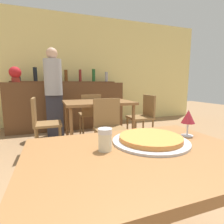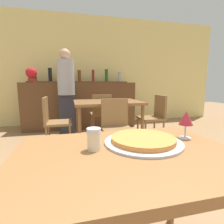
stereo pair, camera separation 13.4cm
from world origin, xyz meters
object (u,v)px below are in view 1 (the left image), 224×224
(chair_far_side_left, at_px, (42,121))
(chair_far_side_right, at_px, (144,114))
(chair_far_side_back, at_px, (90,112))
(person_standing, at_px, (54,89))
(pizza_tray, at_px, (150,139))
(potted_plant, at_px, (15,74))
(chair_far_side_front, at_px, (109,125))
(cheese_shaker, at_px, (105,139))
(wine_glass, at_px, (188,117))

(chair_far_side_left, relative_size, chair_far_side_right, 1.00)
(chair_far_side_back, relative_size, chair_far_side_left, 1.00)
(person_standing, bearing_deg, pizza_tray, -81.53)
(potted_plant, bearing_deg, chair_far_side_front, -55.07)
(chair_far_side_left, distance_m, person_standing, 1.01)
(chair_far_side_front, xyz_separation_m, cheese_shaker, (-0.50, -1.43, 0.29))
(chair_far_side_front, bearing_deg, pizza_tray, -99.54)
(chair_far_side_front, height_order, chair_far_side_right, same)
(chair_far_side_right, xyz_separation_m, wine_glass, (-0.83, -1.96, 0.35))
(chair_far_side_front, height_order, potted_plant, potted_plant)
(chair_far_side_left, relative_size, cheese_shaker, 7.99)
(chair_far_side_back, bearing_deg, chair_far_side_left, 34.29)
(chair_far_side_back, relative_size, potted_plant, 2.60)
(pizza_tray, distance_m, wine_glass, 0.29)
(chair_far_side_left, bearing_deg, pizza_tray, -162.46)
(chair_far_side_right, height_order, potted_plant, potted_plant)
(chair_far_side_back, relative_size, pizza_tray, 2.08)
(pizza_tray, bearing_deg, chair_far_side_left, 107.54)
(pizza_tray, distance_m, potted_plant, 3.64)
(chair_far_side_front, relative_size, pizza_tray, 2.08)
(person_standing, bearing_deg, chair_far_side_right, -30.15)
(chair_far_side_left, relative_size, potted_plant, 2.60)
(chair_far_side_back, height_order, person_standing, person_standing)
(pizza_tray, xyz_separation_m, potted_plant, (-1.17, 3.41, 0.51))
(chair_far_side_right, bearing_deg, chair_far_side_front, -55.71)
(chair_far_side_back, xyz_separation_m, person_standing, (-0.66, 0.30, 0.44))
(chair_far_side_right, xyz_separation_m, potted_plant, (-2.27, 1.42, 0.77))
(wine_glass, bearing_deg, pizza_tray, -173.97)
(chair_far_side_back, bearing_deg, wine_glass, 90.88)
(chair_far_side_left, distance_m, potted_plant, 1.70)
(cheese_shaker, relative_size, wine_glass, 0.67)
(chair_far_side_front, distance_m, chair_far_side_left, 1.05)
(wine_glass, bearing_deg, chair_far_side_left, 114.74)
(chair_far_side_back, distance_m, chair_far_side_right, 1.05)
(wine_glass, bearing_deg, chair_far_side_right, 67.19)
(chair_far_side_left, bearing_deg, chair_far_side_back, -55.71)
(pizza_tray, bearing_deg, potted_plant, 108.89)
(pizza_tray, relative_size, person_standing, 0.24)
(person_standing, bearing_deg, chair_far_side_left, -102.74)
(person_standing, bearing_deg, cheese_shaker, -86.80)
(chair_far_side_front, xyz_separation_m, pizza_tray, (-0.24, -1.40, 0.25))
(pizza_tray, xyz_separation_m, person_standing, (-0.43, 2.88, 0.19))
(chair_far_side_left, xyz_separation_m, potted_plant, (-0.54, 1.42, 0.77))
(pizza_tray, height_order, wine_glass, wine_glass)
(person_standing, relative_size, potted_plant, 5.31)
(chair_far_side_front, bearing_deg, chair_far_side_back, 90.00)
(chair_far_side_front, relative_size, wine_glass, 5.36)
(chair_far_side_front, relative_size, person_standing, 0.49)
(chair_far_side_left, bearing_deg, potted_plant, 20.75)
(chair_far_side_front, bearing_deg, person_standing, 114.20)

